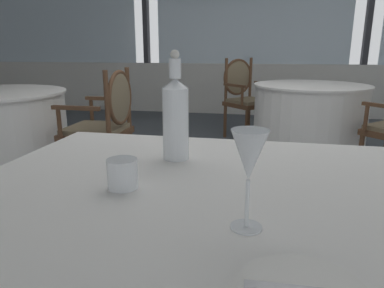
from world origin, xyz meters
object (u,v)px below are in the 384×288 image
(water_bottle, at_px, (175,117))
(dining_chair_0_1, at_px, (244,92))
(wine_glass, at_px, (249,158))
(water_tumbler, at_px, (123,174))
(dining_chair_1_1, at_px, (106,119))

(water_bottle, relative_size, dining_chair_0_1, 0.35)
(wine_glass, height_order, water_tumbler, wine_glass)
(water_bottle, bearing_deg, wine_glass, -59.21)
(water_bottle, height_order, dining_chair_1_1, water_bottle)
(wine_glass, relative_size, water_tumbler, 2.58)
(wine_glass, bearing_deg, dining_chair_0_1, 93.41)
(water_tumbler, bearing_deg, wine_glass, -25.01)
(dining_chair_0_1, bearing_deg, water_tumbler, -46.61)
(water_bottle, relative_size, wine_glass, 1.71)
(dining_chair_1_1, bearing_deg, wine_glass, 122.36)
(water_bottle, height_order, dining_chair_0_1, water_bottle)
(water_tumbler, distance_m, dining_chair_0_1, 3.66)
(water_bottle, xyz_separation_m, water_tumbler, (-0.07, -0.27, -0.10))
(wine_glass, distance_m, dining_chair_0_1, 3.82)
(water_bottle, relative_size, dining_chair_1_1, 0.36)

